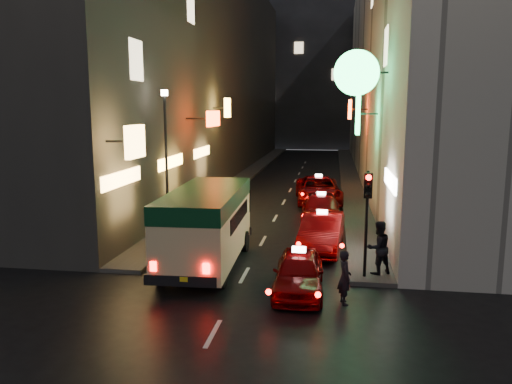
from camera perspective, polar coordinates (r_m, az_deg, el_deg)
The scene contains 14 objects.
building_left at distance 43.02m, azimuth -6.03°, elevation 14.04°, with size 7.60×52.00×18.00m.
building_right at distance 41.94m, azimuth 16.30°, elevation 13.83°, with size 8.19×52.00×18.00m.
building_far at distance 73.74m, azimuth 6.76°, elevation 13.70°, with size 30.00×10.00×22.00m, color #37373D.
sidewalk_left at distance 42.46m, azimuth -0.91°, elevation 2.08°, with size 1.50×52.00×0.15m, color #423F3D.
sidewalk_right at distance 41.88m, azimuth 10.63°, elevation 1.81°, with size 1.50×52.00×0.15m, color #423F3D.
minibus at distance 17.78m, azimuth -5.66°, elevation -3.00°, with size 2.49×6.54×2.79m.
taxi_near at distance 15.52m, azimuth 4.90°, elevation -8.76°, with size 2.03×4.71×1.65m.
taxi_second at distance 20.08m, azimuth 7.53°, elevation -4.22°, with size 2.58×5.51×1.88m.
taxi_third at distance 24.78m, azimuth 7.45°, elevation -1.68°, with size 2.31×5.19×1.79m.
taxi_far at distance 30.12m, azimuth 7.15°, elevation 0.50°, with size 2.89×5.88×1.98m.
pedestrian_crossing at distance 14.76m, azimuth 10.11°, elevation -9.20°, with size 0.60×0.38×1.81m, color black.
pedestrian_sidewalk at distance 17.10m, azimuth 13.83°, elevation -5.80°, with size 0.76×0.48×2.03m, color black.
traffic_light at distance 16.27m, azimuth 12.62°, elevation -1.03°, with size 0.26×0.43×3.50m.
lamp_post at distance 21.76m, azimuth -10.23°, elevation 4.44°, with size 0.28×0.28×6.22m.
Camera 1 is at (2.89, -7.49, 5.62)m, focal length 35.00 mm.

